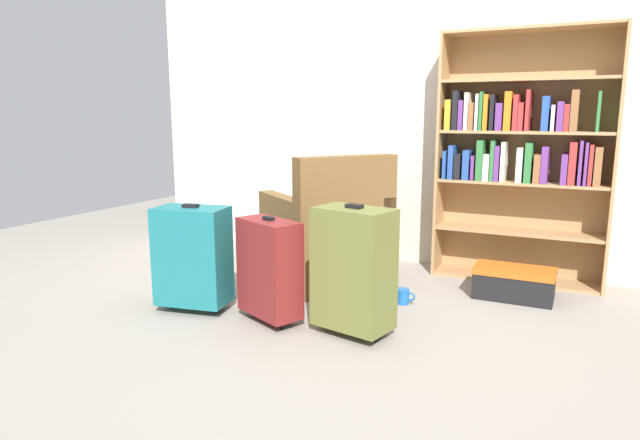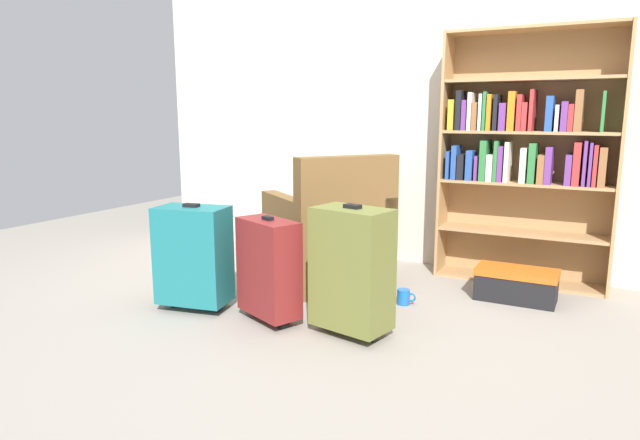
{
  "view_description": "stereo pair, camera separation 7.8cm",
  "coord_description": "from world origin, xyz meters",
  "px_view_note": "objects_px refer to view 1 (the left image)",
  "views": [
    {
      "loc": [
        1.27,
        -2.53,
        1.16
      ],
      "look_at": [
        -0.13,
        0.32,
        0.55
      ],
      "focal_mm": 31.06,
      "sensor_mm": 36.0,
      "label": 1
    },
    {
      "loc": [
        1.34,
        -2.49,
        1.16
      ],
      "look_at": [
        -0.13,
        0.32,
        0.55
      ],
      "focal_mm": 31.06,
      "sensor_mm": 36.0,
      "label": 2
    }
  ],
  "objects_px": {
    "storage_box": "(514,282)",
    "suitcase_teal": "(193,256)",
    "suitcase_dark_red": "(269,268)",
    "armchair": "(328,238)",
    "bookshelf": "(521,151)",
    "mug": "(403,296)",
    "suitcase_olive": "(354,268)"
  },
  "relations": [
    {
      "from": "suitcase_teal",
      "to": "suitcase_dark_red",
      "type": "xyz_separation_m",
      "value": [
        0.51,
        0.03,
        -0.02
      ]
    },
    {
      "from": "suitcase_dark_red",
      "to": "suitcase_olive",
      "type": "relative_size",
      "value": 0.86
    },
    {
      "from": "bookshelf",
      "to": "armchair",
      "type": "distance_m",
      "value": 1.45
    },
    {
      "from": "bookshelf",
      "to": "mug",
      "type": "xyz_separation_m",
      "value": [
        -0.54,
        -0.85,
        -0.86
      ]
    },
    {
      "from": "suitcase_dark_red",
      "to": "bookshelf",
      "type": "bearing_deg",
      "value": 52.86
    },
    {
      "from": "bookshelf",
      "to": "mug",
      "type": "distance_m",
      "value": 1.32
    },
    {
      "from": "storage_box",
      "to": "suitcase_dark_red",
      "type": "xyz_separation_m",
      "value": [
        -1.18,
        -1.03,
        0.21
      ]
    },
    {
      "from": "armchair",
      "to": "suitcase_dark_red",
      "type": "xyz_separation_m",
      "value": [
        0.03,
        -0.82,
        0.0
      ]
    },
    {
      "from": "storage_box",
      "to": "suitcase_olive",
      "type": "height_order",
      "value": "suitcase_olive"
    },
    {
      "from": "suitcase_teal",
      "to": "suitcase_dark_red",
      "type": "relative_size",
      "value": 1.06
    },
    {
      "from": "bookshelf",
      "to": "armchair",
      "type": "bearing_deg",
      "value": -150.07
    },
    {
      "from": "bookshelf",
      "to": "mug",
      "type": "bearing_deg",
      "value": -122.3
    },
    {
      "from": "suitcase_olive",
      "to": "bookshelf",
      "type": "bearing_deg",
      "value": 66.39
    },
    {
      "from": "mug",
      "to": "storage_box",
      "type": "relative_size",
      "value": 0.24
    },
    {
      "from": "mug",
      "to": "suitcase_teal",
      "type": "xyz_separation_m",
      "value": [
        -1.09,
        -0.66,
        0.29
      ]
    },
    {
      "from": "suitcase_teal",
      "to": "suitcase_olive",
      "type": "distance_m",
      "value": 1.0
    },
    {
      "from": "storage_box",
      "to": "suitcase_dark_red",
      "type": "height_order",
      "value": "suitcase_dark_red"
    },
    {
      "from": "bookshelf",
      "to": "armchair",
      "type": "height_order",
      "value": "bookshelf"
    },
    {
      "from": "bookshelf",
      "to": "armchair",
      "type": "relative_size",
      "value": 1.75
    },
    {
      "from": "bookshelf",
      "to": "suitcase_olive",
      "type": "xyz_separation_m",
      "value": [
        -0.63,
        -1.44,
        -0.54
      ]
    },
    {
      "from": "storage_box",
      "to": "suitcase_teal",
      "type": "xyz_separation_m",
      "value": [
        -1.69,
        -1.06,
        0.23
      ]
    },
    {
      "from": "storage_box",
      "to": "mug",
      "type": "bearing_deg",
      "value": -146.13
    },
    {
      "from": "armchair",
      "to": "suitcase_dark_red",
      "type": "bearing_deg",
      "value": -88.05
    },
    {
      "from": "suitcase_teal",
      "to": "armchair",
      "type": "bearing_deg",
      "value": 60.64
    },
    {
      "from": "bookshelf",
      "to": "suitcase_olive",
      "type": "height_order",
      "value": "bookshelf"
    },
    {
      "from": "storage_box",
      "to": "suitcase_teal",
      "type": "height_order",
      "value": "suitcase_teal"
    },
    {
      "from": "bookshelf",
      "to": "suitcase_olive",
      "type": "bearing_deg",
      "value": -113.61
    },
    {
      "from": "bookshelf",
      "to": "suitcase_teal",
      "type": "relative_size",
      "value": 2.65
    },
    {
      "from": "storage_box",
      "to": "suitcase_dark_red",
      "type": "distance_m",
      "value": 1.58
    },
    {
      "from": "armchair",
      "to": "suitcase_olive",
      "type": "xyz_separation_m",
      "value": [
        0.52,
        -0.78,
        0.05
      ]
    },
    {
      "from": "bookshelf",
      "to": "suitcase_teal",
      "type": "height_order",
      "value": "bookshelf"
    },
    {
      "from": "bookshelf",
      "to": "storage_box",
      "type": "xyz_separation_m",
      "value": [
        0.06,
        -0.45,
        -0.8
      ]
    }
  ]
}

